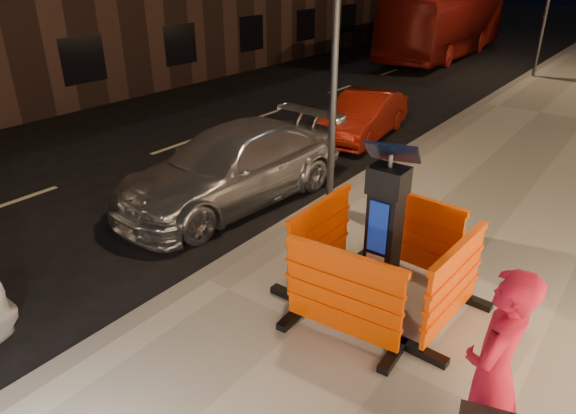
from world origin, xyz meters
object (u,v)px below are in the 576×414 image
Objects in this scene: man at (493,372)px; barrier_kerbside at (319,240)px; parking_kiosk at (384,230)px; barrier_front at (343,297)px; barrier_back at (412,233)px; car_silver at (234,200)px; barrier_bldgside at (453,287)px; car_red at (362,138)px; bus_doubledecker at (442,56)px.

barrier_kerbside is at bearing -116.25° from man.
barrier_front is (0.00, -0.95, -0.47)m from parking_kiosk.
barrier_back is 0.31× the size of car_silver.
parking_kiosk is 4.31m from car_silver.
barrier_back reaches higher than car_silver.
barrier_bldgside is 8.05m from car_red.
parking_kiosk is 1.40× the size of barrier_front.
barrier_bldgside is at bearing 41.38° from barrier_front.
barrier_bldgside is 0.76× the size of man.
barrier_bldgside is (0.95, -0.95, 0.00)m from barrier_back.
barrier_front is 0.42× the size of car_red.
parking_kiosk reaches higher than car_red.
parking_kiosk is 7.58m from car_red.
barrier_bldgside is 21.97m from bus_doubledecker.
barrier_back is 1.34m from barrier_bldgside.
bus_doubledecker is at bearing 16.12° from barrier_kerbside.
parking_kiosk reaches higher than barrier_bldgside.
barrier_kerbside is 21.35m from bus_doubledecker.
barrier_front is at bearing -69.52° from car_red.
parking_kiosk reaches higher than man.
man is (0.88, -1.62, 0.40)m from barrier_bldgside.
barrier_back is 3.98m from car_silver.
barrier_front is 1.34m from barrier_bldgside.
parking_kiosk is 0.19× the size of bus_doubledecker.
bus_doubledecker is (-7.09, 19.48, -0.74)m from barrier_back.
car_silver is at bearing 177.07° from barrier_back.
barrier_back is (0.00, 1.90, 0.00)m from barrier_front.
barrier_front is 22.54m from bus_doubledecker.
barrier_kerbside is 1.00× the size of barrier_bldgside.
barrier_back is at bearing -62.04° from car_red.
barrier_back is at bearing -140.56° from man.
barrier_kerbside is at bearing -130.62° from barrier_back.
parking_kiosk is at bearing -127.53° from man.
barrier_bldgside is at bearing -40.62° from barrier_back.
barrier_kerbside is at bearing 93.38° from barrier_bldgside.
parking_kiosk is 0.59× the size of car_red.
barrier_kerbside is 3.24m from man.
car_silver is at bearing -97.56° from car_red.
bus_doubledecker is at bearing 104.74° from barrier_front.
barrier_kerbside is 7.09m from car_red.
car_silver is 2.47× the size of man.
barrier_kerbside is (-0.95, -0.95, 0.00)m from barrier_back.
barrier_bldgside is (1.90, 0.00, 0.00)m from barrier_kerbside.
car_silver is (-4.83, 1.45, -0.74)m from barrier_bldgside.
man is at bearing -148.09° from barrier_bldgside.
bus_doubledecker is (-7.09, 21.38, -0.74)m from barrier_front.
parking_kiosk is 1.06× the size of man.
barrier_front and barrier_kerbside have the same top height.
barrier_back is 3.18m from man.
bus_doubledecker reaches higher than car_red.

